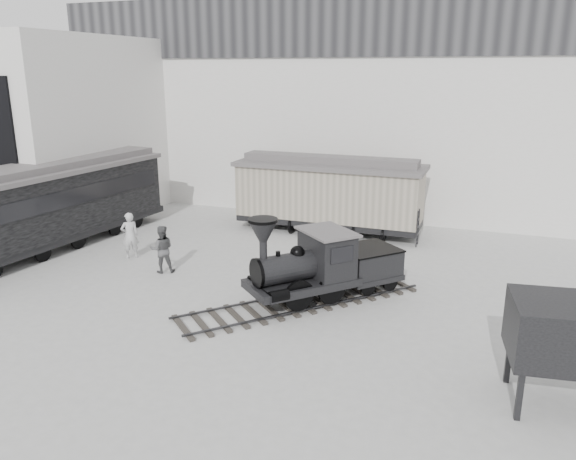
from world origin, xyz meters
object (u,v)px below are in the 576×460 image
at_px(visitor_a, 130,235).
at_px(coal_hopper, 564,339).
at_px(passenger_coach, 48,205).
at_px(locomotive, 319,269).
at_px(visitor_b, 162,249).
at_px(boxcar, 329,192).

distance_m(visitor_a, coal_hopper, 16.38).
bearing_deg(coal_hopper, visitor_a, 152.75).
bearing_deg(visitor_a, passenger_coach, -42.39).
xyz_separation_m(visitor_a, coal_hopper, (15.44, -5.42, 0.70)).
bearing_deg(passenger_coach, locomotive, -0.82).
distance_m(passenger_coach, visitor_a, 4.05).
xyz_separation_m(visitor_a, visitor_b, (2.14, -0.99, -0.04)).
height_order(locomotive, passenger_coach, passenger_coach).
relative_size(boxcar, visitor_b, 4.82).
bearing_deg(locomotive, passenger_coach, -144.43).
bearing_deg(passenger_coach, coal_hopper, -9.59).
distance_m(boxcar, visitor_b, 8.76).
height_order(locomotive, visitor_b, locomotive).
distance_m(visitor_b, coal_hopper, 14.04).
xyz_separation_m(locomotive, visitor_a, (-8.51, 1.53, -0.15)).
relative_size(boxcar, passenger_coach, 0.68).
bearing_deg(visitor_b, boxcar, -151.66).
distance_m(locomotive, passenger_coach, 12.55).
relative_size(locomotive, visitor_b, 4.11).
bearing_deg(coal_hopper, locomotive, 142.82).
bearing_deg(locomotive, visitor_b, -142.77).
relative_size(passenger_coach, coal_hopper, 5.09).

